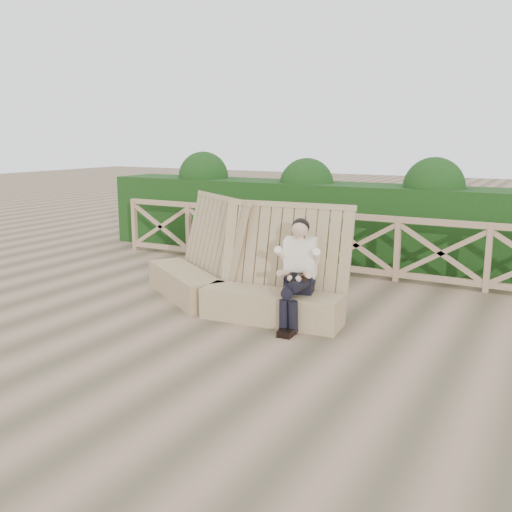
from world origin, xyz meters
The scene contains 5 objects.
ground centered at (0.00, 0.00, 0.00)m, with size 60.00×60.00×0.00m, color brown.
bench centered at (-0.95, 0.84, 0.39)m, with size 3.58×1.68×1.55m.
woman centered at (0.23, 0.61, 0.73)m, with size 0.48×0.90×1.38m.
guardrail centered at (0.00, 3.50, 0.55)m, with size 10.10×0.09×1.10m.
hedge centered at (0.00, 4.70, 0.75)m, with size 12.00×1.20×1.50m, color black.
Camera 1 is at (3.22, -5.84, 2.40)m, focal length 40.00 mm.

